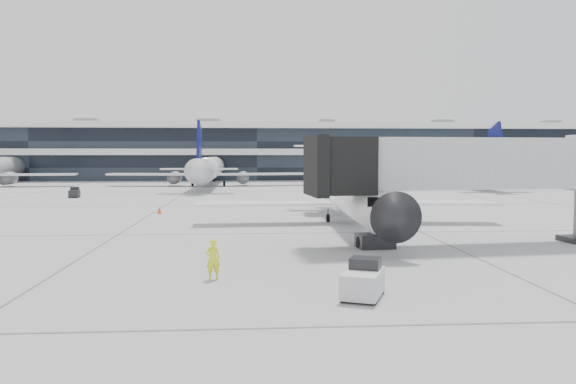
{
  "coord_description": "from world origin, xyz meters",
  "views": [
    {
      "loc": [
        -1.45,
        -36.64,
        5.31
      ],
      "look_at": [
        1.2,
        2.01,
        2.6
      ],
      "focal_mm": 35.0,
      "sensor_mm": 36.0,
      "label": 1
    }
  ],
  "objects": [
    {
      "name": "ground",
      "position": [
        0.0,
        0.0,
        0.0
      ],
      "size": [
        220.0,
        220.0,
        0.0
      ],
      "primitive_type": "plane",
      "color": "#98989A",
      "rests_on": "ground"
    },
    {
      "name": "baggage_tug",
      "position": [
        2.7,
        -16.57,
        0.63
      ],
      "size": [
        2.04,
        2.53,
        1.4
      ],
      "rotation": [
        0.0,
        0.0,
        -0.39
      ],
      "color": "silver",
      "rests_on": "ground"
    },
    {
      "name": "jet_bridge",
      "position": [
        12.7,
        -5.23,
        4.64
      ],
      "size": [
        19.85,
        5.65,
        6.37
      ],
      "rotation": [
        0.0,
        0.0,
        0.1
      ],
      "color": "#A5A8AA",
      "rests_on": "ground"
    },
    {
      "name": "traffic_cone",
      "position": [
        -9.36,
        12.94,
        0.28
      ],
      "size": [
        0.51,
        0.51,
        0.6
      ],
      "rotation": [
        0.0,
        0.0,
        0.3
      ],
      "color": "#F6430C",
      "rests_on": "ground"
    },
    {
      "name": "bg_jet_right",
      "position": [
        32.0,
        55.0,
        0.0
      ],
      "size": [
        32.0,
        40.0,
        9.6
      ],
      "primitive_type": null,
      "color": "silver",
      "rests_on": "ground"
    },
    {
      "name": "ramp_worker",
      "position": [
        -3.0,
        -13.25,
        0.86
      ],
      "size": [
        0.72,
        0.58,
        1.72
      ],
      "primitive_type": "imported",
      "rotation": [
        0.0,
        0.0,
        3.44
      ],
      "color": "#F0FF1A",
      "rests_on": "ground"
    },
    {
      "name": "bg_jet_center",
      "position": [
        -8.0,
        55.0,
        0.0
      ],
      "size": [
        32.0,
        40.0,
        9.6
      ],
      "primitive_type": null,
      "color": "silver",
      "rests_on": "ground"
    },
    {
      "name": "regional_jet",
      "position": [
        5.96,
        4.81,
        2.25
      ],
      "size": [
        22.89,
        28.49,
        6.59
      ],
      "rotation": [
        0.0,
        0.0,
        -0.02
      ],
      "color": "white",
      "rests_on": "ground"
    },
    {
      "name": "far_tug",
      "position": [
        -22.33,
        31.66,
        0.55
      ],
      "size": [
        1.44,
        2.1,
        1.23
      ],
      "rotation": [
        0.0,
        0.0,
        0.16
      ],
      "color": "black",
      "rests_on": "ground"
    },
    {
      "name": "terminal",
      "position": [
        0.0,
        82.0,
        5.0
      ],
      "size": [
        170.0,
        22.0,
        10.0
      ],
      "primitive_type": "cube",
      "color": "black",
      "rests_on": "ground"
    }
  ]
}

